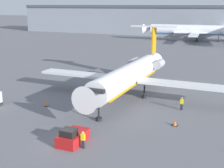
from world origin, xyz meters
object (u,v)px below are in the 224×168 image
(traffic_cone_right, at_px, (175,123))
(pushback_tug, at_px, (73,137))
(worker_near_tug, at_px, (83,139))
(airplane_parked_far_right, at_px, (194,30))
(airplane_main, at_px, (129,75))
(worker_by_wing, at_px, (182,103))
(traffic_cone_left, at_px, (46,104))

(traffic_cone_right, bearing_deg, pushback_tug, -134.70)
(worker_near_tug, height_order, airplane_parked_far_right, airplane_parked_far_right)
(airplane_main, relative_size, airplane_parked_far_right, 0.78)
(airplane_main, bearing_deg, airplane_parked_far_right, 91.69)
(worker_by_wing, distance_m, airplane_parked_far_right, 83.82)
(worker_by_wing, distance_m, traffic_cone_left, 18.74)
(airplane_parked_far_right, bearing_deg, traffic_cone_left, -94.51)
(airplane_main, bearing_deg, pushback_tug, -89.99)
(worker_near_tug, height_order, traffic_cone_right, worker_near_tug)
(pushback_tug, bearing_deg, worker_near_tug, -22.35)
(traffic_cone_left, bearing_deg, worker_near_tug, -41.51)
(worker_near_tug, bearing_deg, worker_by_wing, 65.87)
(worker_by_wing, xyz_separation_m, traffic_cone_right, (0.32, -5.97, -0.66))
(worker_by_wing, distance_m, traffic_cone_right, 6.02)
(worker_near_tug, relative_size, airplane_parked_far_right, 0.05)
(traffic_cone_right, height_order, airplane_parked_far_right, airplane_parked_far_right)
(pushback_tug, height_order, traffic_cone_right, pushback_tug)
(traffic_cone_left, xyz_separation_m, traffic_cone_right, (18.13, -0.18, -0.02))
(worker_by_wing, height_order, traffic_cone_left, worker_by_wing)
(traffic_cone_left, relative_size, airplane_parked_far_right, 0.02)
(pushback_tug, xyz_separation_m, worker_by_wing, (8.43, 14.81, 0.26))
(traffic_cone_left, height_order, traffic_cone_right, traffic_cone_left)
(worker_near_tug, height_order, worker_by_wing, same)
(airplane_main, relative_size, worker_near_tug, 17.18)
(worker_by_wing, bearing_deg, airplane_main, 163.65)
(pushback_tug, bearing_deg, worker_by_wing, 60.36)
(worker_by_wing, relative_size, traffic_cone_right, 2.60)
(airplane_main, height_order, pushback_tug, airplane_main)
(worker_by_wing, bearing_deg, airplane_parked_far_right, 97.41)
(airplane_main, xyz_separation_m, worker_near_tug, (1.52, -17.91, -2.67))
(worker_by_wing, height_order, traffic_cone_right, worker_by_wing)
(worker_near_tug, height_order, traffic_cone_left, worker_near_tug)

